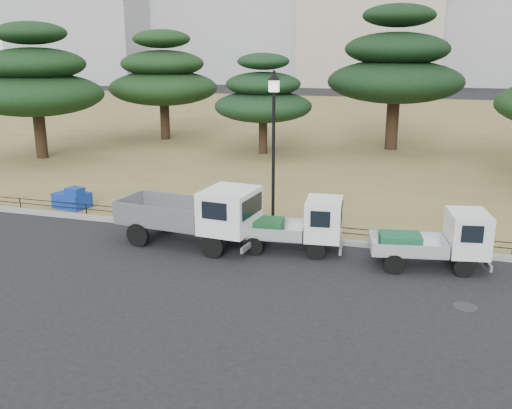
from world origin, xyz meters
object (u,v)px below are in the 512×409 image
(truck_large, at_px, (196,213))
(street_lamp, at_px, (274,127))
(truck_kei_front, at_px, (298,225))
(tarp_pile, at_px, (72,199))
(truck_kei_rear, at_px, (438,240))

(truck_large, bearing_deg, street_lamp, 45.44)
(truck_kei_front, relative_size, street_lamp, 0.64)
(truck_large, bearing_deg, truck_kei_front, 12.83)
(truck_kei_front, bearing_deg, truck_large, -178.77)
(truck_kei_front, distance_m, tarp_pile, 9.73)
(street_lamp, relative_size, tarp_pile, 3.75)
(truck_kei_rear, height_order, tarp_pile, truck_kei_rear)
(truck_large, bearing_deg, truck_kei_rear, 7.28)
(truck_large, xyz_separation_m, street_lamp, (2.12, 1.78, 2.65))
(truck_kei_front, height_order, truck_kei_rear, truck_kei_front)
(street_lamp, xyz_separation_m, tarp_pile, (-8.36, 0.49, -3.27))
(tarp_pile, bearing_deg, street_lamp, -3.32)
(street_lamp, bearing_deg, truck_large, -140.01)
(tarp_pile, bearing_deg, truck_kei_front, -10.87)
(truck_large, height_order, truck_kei_front, truck_large)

